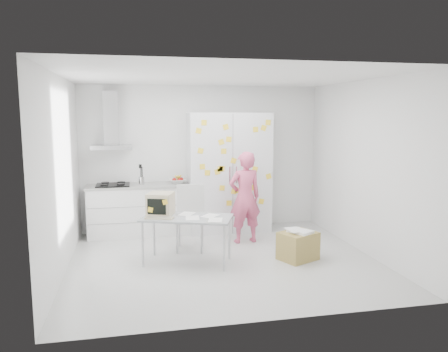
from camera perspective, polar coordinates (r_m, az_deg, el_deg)
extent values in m
cube|color=silver|center=(6.67, -0.06, -11.02)|extent=(4.50, 4.00, 0.02)
cube|color=white|center=(8.31, -2.88, 2.39)|extent=(4.50, 0.02, 2.70)
cube|color=white|center=(6.30, -20.52, 0.06)|extent=(0.02, 4.00, 2.70)
cube|color=white|center=(7.16, 17.86, 1.09)|extent=(0.02, 4.00, 2.70)
cube|color=white|center=(6.33, -0.07, 12.86)|extent=(4.50, 4.00, 0.02)
cube|color=white|center=(8.06, -10.97, -4.48)|extent=(1.80, 0.60, 0.88)
cube|color=gray|center=(7.73, -10.96, -3.95)|extent=(1.76, 0.01, 0.01)
cube|color=gray|center=(7.80, -10.91, -5.97)|extent=(1.76, 0.01, 0.01)
cube|color=#9E9E99|center=(7.98, -11.06, -1.25)|extent=(1.84, 0.63, 0.04)
cube|color=black|center=(7.98, -14.30, -1.17)|extent=(0.58, 0.50, 0.03)
cylinder|color=black|center=(7.86, -15.36, -1.12)|extent=(0.14, 0.14, 0.02)
cylinder|color=black|center=(7.85, -13.32, -1.06)|extent=(0.14, 0.14, 0.02)
cylinder|color=black|center=(8.10, -15.26, -0.85)|extent=(0.14, 0.14, 0.02)
cylinder|color=black|center=(8.09, -13.28, -0.80)|extent=(0.14, 0.14, 0.02)
cylinder|color=silver|center=(7.96, -10.72, -0.60)|extent=(0.10, 0.10, 0.14)
cylinder|color=black|center=(7.96, -10.85, 0.11)|extent=(0.01, 0.01, 0.30)
cylinder|color=black|center=(7.94, -10.61, 0.10)|extent=(0.01, 0.01, 0.30)
cylinder|color=black|center=(7.97, -10.71, 0.13)|extent=(0.01, 0.01, 0.30)
cube|color=black|center=(7.94, -10.88, 1.26)|extent=(0.05, 0.01, 0.07)
imported|color=white|center=(8.00, -6.06, -0.69)|extent=(0.31, 0.31, 0.08)
sphere|color=#B2140F|center=(8.01, -6.50, -0.50)|extent=(0.08, 0.08, 0.08)
sphere|color=#B2140F|center=(7.95, -5.81, -0.55)|extent=(0.08, 0.08, 0.08)
sphere|color=#B2140F|center=(8.05, -5.59, -0.45)|extent=(0.08, 0.08, 0.08)
cylinder|color=yellow|center=(8.01, -6.22, -0.17)|extent=(0.09, 0.17, 0.10)
cylinder|color=yellow|center=(8.01, -6.04, -0.16)|extent=(0.04, 0.17, 0.10)
cylinder|color=yellow|center=(8.02, -5.87, -0.16)|extent=(0.08, 0.17, 0.10)
cube|color=silver|center=(7.95, -14.45, 3.69)|extent=(0.70, 0.48, 0.07)
cube|color=silver|center=(8.05, -14.54, 7.31)|extent=(0.26, 0.24, 0.95)
cube|color=silver|center=(8.11, 0.64, 0.48)|extent=(1.50, 0.65, 2.20)
cube|color=slate|center=(7.79, 1.16, 0.16)|extent=(0.01, 0.01, 2.16)
cube|color=silver|center=(7.77, 0.75, 0.14)|extent=(0.02, 0.02, 0.30)
cube|color=silver|center=(7.79, 1.61, 0.17)|extent=(0.02, 0.02, 0.30)
cube|color=yellow|center=(7.82, 4.15, 6.09)|extent=(0.10, 0.00, 0.10)
cube|color=yellow|center=(7.86, 5.20, 6.26)|extent=(0.12, 0.00, 0.12)
cube|color=yellow|center=(7.97, 5.85, -0.04)|extent=(0.12, 0.00, 0.12)
cube|color=yellow|center=(7.72, -0.52, 0.93)|extent=(0.10, 0.00, 0.10)
cube|color=yellow|center=(7.76, 1.25, 2.02)|extent=(0.12, 0.00, 0.12)
cube|color=yellow|center=(7.92, 3.81, -1.51)|extent=(0.12, 0.00, 0.12)
cube|color=yellow|center=(7.78, -0.26, -1.57)|extent=(0.10, 0.00, 0.10)
cube|color=yellow|center=(7.69, 0.23, 6.43)|extent=(0.12, 0.00, 0.12)
cube|color=yellow|center=(7.85, 1.81, -1.92)|extent=(0.12, 0.00, 0.12)
cube|color=yellow|center=(7.88, 4.07, 0.90)|extent=(0.12, 0.00, 0.12)
cube|color=yellow|center=(7.88, 3.20, -0.93)|extent=(0.10, 0.00, 0.10)
cube|color=yellow|center=(7.68, -0.36, 4.46)|extent=(0.12, 0.00, 0.12)
cube|color=yellow|center=(7.69, -2.18, 0.42)|extent=(0.10, 0.00, 0.10)
cube|color=yellow|center=(7.66, -2.84, 1.23)|extent=(0.10, 0.00, 0.10)
cube|color=yellow|center=(7.61, -3.34, 5.92)|extent=(0.11, 0.00, 0.11)
cube|color=yellow|center=(7.86, 0.66, -3.56)|extent=(0.10, 0.00, 0.10)
cube|color=yellow|center=(7.73, -0.27, 0.98)|extent=(0.11, 0.00, 0.11)
cube|color=yellow|center=(8.01, 4.90, -3.32)|extent=(0.11, 0.00, 0.11)
cube|color=yellow|center=(7.89, 5.78, 6.97)|extent=(0.10, 0.00, 0.10)
cube|color=yellow|center=(7.71, -0.03, 3.26)|extent=(0.10, 0.00, 0.10)
cube|color=yellow|center=(7.72, -0.87, 0.55)|extent=(0.11, 0.00, 0.11)
cube|color=yellow|center=(7.93, 2.42, -3.97)|extent=(0.10, 0.00, 0.10)
cube|color=yellow|center=(7.62, -2.62, 6.97)|extent=(0.10, 0.00, 0.10)
cube|color=yellow|center=(7.63, -3.08, 3.31)|extent=(0.12, 0.00, 0.12)
cube|color=yellow|center=(7.91, 3.32, -2.15)|extent=(0.11, 0.00, 0.11)
cube|color=yellow|center=(7.71, 0.63, 4.82)|extent=(0.11, 0.00, 0.11)
cube|color=yellow|center=(7.83, 3.07, 1.53)|extent=(0.11, 0.00, 0.11)
cube|color=yellow|center=(7.84, 1.30, -2.02)|extent=(0.11, 0.00, 0.11)
imported|color=#D75379|center=(7.39, 2.74, -2.80)|extent=(0.61, 0.44, 1.56)
cube|color=#A2A7AC|center=(6.39, -4.86, -5.47)|extent=(1.43, 1.05, 0.03)
cylinder|color=#B6B7BC|center=(6.39, -10.58, -8.81)|extent=(0.04, 0.04, 0.66)
cylinder|color=#B6B7BC|center=(6.12, 0.04, -9.44)|extent=(0.04, 0.04, 0.66)
cylinder|color=#B6B7BC|center=(6.88, -9.12, -7.56)|extent=(0.04, 0.04, 0.66)
cylinder|color=#B6B7BC|center=(6.62, 0.72, -8.06)|extent=(0.04, 0.04, 0.66)
cube|color=beige|center=(6.52, -8.27, -3.63)|extent=(0.45, 0.47, 0.33)
cube|color=beige|center=(6.34, -8.77, -3.97)|extent=(0.32, 0.13, 0.29)
cube|color=black|center=(6.33, -8.80, -3.99)|extent=(0.26, 0.10, 0.23)
cube|color=yellow|center=(6.36, -9.59, -4.37)|extent=(0.08, 0.03, 0.08)
cube|color=yellow|center=(6.28, -7.70, -3.39)|extent=(0.08, 0.03, 0.09)
cube|color=beige|center=(6.32, -8.47, -5.44)|extent=(0.43, 0.27, 0.02)
cube|color=gray|center=(6.32, -8.47, -5.32)|extent=(0.38, 0.22, 0.01)
cube|color=white|center=(6.32, -4.14, -5.47)|extent=(0.22, 0.29, 0.00)
cube|color=white|center=(6.42, -1.83, -5.21)|extent=(0.32, 0.33, 0.00)
cube|color=white|center=(6.16, -1.15, -5.76)|extent=(0.26, 0.31, 0.00)
cube|color=white|center=(6.57, -4.88, -4.95)|extent=(0.30, 0.33, 0.00)
cube|color=beige|center=(7.03, -4.48, -5.70)|extent=(0.55, 0.55, 0.04)
cube|color=beige|center=(7.17, -4.39, -3.13)|extent=(0.44, 0.12, 0.51)
cylinder|color=#B8B9BD|center=(6.93, -6.14, -8.17)|extent=(0.04, 0.04, 0.48)
cylinder|color=#B8B9BD|center=(6.90, -2.97, -8.19)|extent=(0.04, 0.04, 0.48)
cylinder|color=#B8B9BD|center=(7.29, -5.85, -7.34)|extent=(0.04, 0.04, 0.48)
cylinder|color=#B8B9BD|center=(7.27, -2.85, -7.36)|extent=(0.04, 0.04, 0.48)
cube|color=#A79048|center=(6.73, 9.64, -9.00)|extent=(0.65, 0.60, 0.42)
cube|color=white|center=(6.67, 9.94, -7.13)|extent=(0.39, 0.42, 0.04)
cube|color=white|center=(6.67, 9.24, -6.93)|extent=(0.26, 0.34, 0.00)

